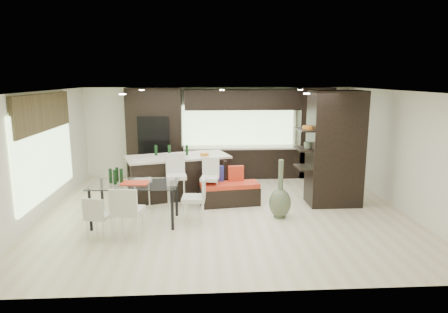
{
  "coord_description": "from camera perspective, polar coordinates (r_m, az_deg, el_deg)",
  "views": [
    {
      "loc": [
        -0.55,
        -8.64,
        2.98
      ],
      "look_at": [
        0.0,
        0.6,
        1.15
      ],
      "focal_mm": 32.0,
      "sensor_mm": 36.0,
      "label": 1
    }
  ],
  "objects": [
    {
      "name": "chair_near",
      "position": [
        7.73,
        -13.5,
        -8.06
      ],
      "size": [
        0.59,
        0.59,
        0.95
      ],
      "primitive_type": "cube",
      "rotation": [
        0.0,
        0.0,
        -0.16
      ],
      "color": "beige",
      "rests_on": "ground"
    },
    {
      "name": "right_wall",
      "position": [
        9.9,
        24.01,
        0.73
      ],
      "size": [
        0.02,
        7.0,
        2.7
      ],
      "primitive_type": "cube",
      "color": "white",
      "rests_on": "ground"
    },
    {
      "name": "back_wall",
      "position": [
        12.27,
        -0.8,
        3.54
      ],
      "size": [
        8.0,
        0.02,
        2.7
      ],
      "primitive_type": "cube",
      "color": "white",
      "rests_on": "ground"
    },
    {
      "name": "ground",
      "position": [
        9.16,
        0.22,
        -7.81
      ],
      "size": [
        8.0,
        8.0,
        0.0
      ],
      "primitive_type": "plane",
      "color": "beige",
      "rests_on": "ground"
    },
    {
      "name": "ceiling",
      "position": [
        8.67,
        0.24,
        9.33
      ],
      "size": [
        8.0,
        7.0,
        0.02
      ],
      "primitive_type": "cube",
      "color": "white",
      "rests_on": "ground"
    },
    {
      "name": "stone_accent",
      "position": [
        9.5,
        -24.38,
        5.78
      ],
      "size": [
        0.08,
        3.0,
        0.8
      ],
      "primitive_type": "cube",
      "color": "brown",
      "rests_on": "left_wall"
    },
    {
      "name": "window_left",
      "position": [
        9.62,
        -24.11,
        0.44
      ],
      "size": [
        0.04,
        3.2,
        1.9
      ],
      "primitive_type": "cube",
      "color": "#B2D199",
      "rests_on": "left_wall"
    },
    {
      "name": "floor_vase",
      "position": [
        8.67,
        8.05,
        -4.61
      ],
      "size": [
        0.61,
        0.61,
        1.28
      ],
      "primitive_type": null,
      "rotation": [
        0.0,
        0.0,
        0.37
      ],
      "color": "#4C5C41",
      "rests_on": "ground"
    },
    {
      "name": "window_back",
      "position": [
        12.24,
        2.02,
        4.47
      ],
      "size": [
        3.4,
        0.04,
        1.2
      ],
      "primitive_type": "cube",
      "color": "#B2D199",
      "rests_on": "back_wall"
    },
    {
      "name": "back_cabinetry",
      "position": [
        11.97,
        1.66,
        3.35
      ],
      "size": [
        6.8,
        0.68,
        2.7
      ],
      "primitive_type": "cube",
      "color": "black",
      "rests_on": "ground"
    },
    {
      "name": "stool_left",
      "position": [
        9.49,
        -11.5,
        -4.5
      ],
      "size": [
        0.48,
        0.48,
        0.9
      ],
      "primitive_type": "cube",
      "rotation": [
        0.0,
        0.0,
        0.22
      ],
      "color": "beige",
      "rests_on": "ground"
    },
    {
      "name": "chair_end",
      "position": [
        8.42,
        -4.35,
        -6.42
      ],
      "size": [
        0.51,
        0.51,
        0.88
      ],
      "primitive_type": "cube",
      "rotation": [
        0.0,
        0.0,
        1.5
      ],
      "color": "beige",
      "rests_on": "ground"
    },
    {
      "name": "partition_column",
      "position": [
        9.71,
        15.57,
        1.1
      ],
      "size": [
        1.2,
        0.8,
        2.7
      ],
      "primitive_type": "cube",
      "color": "black",
      "rests_on": "ground"
    },
    {
      "name": "bench",
      "position": [
        9.53,
        0.82,
        -5.35
      ],
      "size": [
        1.45,
        0.72,
        0.54
      ],
      "primitive_type": "cube",
      "rotation": [
        0.0,
        0.0,
        0.14
      ],
      "color": "black",
      "rests_on": "ground"
    },
    {
      "name": "kitchen_island",
      "position": [
        10.21,
        -6.53,
        -2.79
      ],
      "size": [
        2.74,
        1.76,
        1.06
      ],
      "primitive_type": "cube",
      "rotation": [
        0.0,
        0.0,
        0.29
      ],
      "color": "black",
      "rests_on": "ground"
    },
    {
      "name": "stool_mid",
      "position": [
        9.38,
        -6.81,
        -4.21
      ],
      "size": [
        0.5,
        0.5,
        1.01
      ],
      "primitive_type": "cube",
      "rotation": [
        0.0,
        0.0,
        0.14
      ],
      "color": "beige",
      "rests_on": "ground"
    },
    {
      "name": "stool_right",
      "position": [
        9.39,
        -2.04,
        -4.39
      ],
      "size": [
        0.47,
        0.47,
        0.92
      ],
      "primitive_type": "cube",
      "rotation": [
        0.0,
        0.0,
        -0.16
      ],
      "color": "beige",
      "rests_on": "ground"
    },
    {
      "name": "refrigerator",
      "position": [
        12.01,
        -9.81,
        1.29
      ],
      "size": [
        0.9,
        0.68,
        1.9
      ],
      "primitive_type": "cube",
      "color": "black",
      "rests_on": "ground"
    },
    {
      "name": "left_wall",
      "position": [
        9.45,
        -24.76,
        0.21
      ],
      "size": [
        0.02,
        7.0,
        2.7
      ],
      "primitive_type": "cube",
      "color": "white",
      "rests_on": "ground"
    },
    {
      "name": "chair_far",
      "position": [
        7.92,
        -17.4,
        -8.49
      ],
      "size": [
        0.51,
        0.51,
        0.77
      ],
      "primitive_type": "cube",
      "rotation": [
        0.0,
        0.0,
        -0.27
      ],
      "color": "beige",
      "rests_on": "ground"
    },
    {
      "name": "ceiling_spots",
      "position": [
        8.92,
        0.13,
        9.25
      ],
      "size": [
        4.0,
        3.0,
        0.02
      ],
      "primitive_type": "cube",
      "color": "white",
      "rests_on": "ceiling"
    },
    {
      "name": "dining_table",
      "position": [
        8.53,
        -12.52,
        -6.52
      ],
      "size": [
        1.81,
        1.07,
        0.85
      ],
      "primitive_type": "cube",
      "rotation": [
        0.0,
        0.0,
        -0.04
      ],
      "color": "white",
      "rests_on": "ground"
    }
  ]
}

